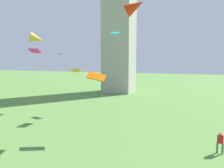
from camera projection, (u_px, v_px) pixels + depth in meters
The scene contains 8 objects.
person_3 at pixel (220, 141), 18.84m from camera, with size 0.55×0.32×1.80m.
kite_flying_0 at pixel (61, 54), 35.85m from camera, with size 1.00×1.31×0.27m.
kite_flying_1 at pixel (115, 33), 35.87m from camera, with size 1.87×1.63×0.53m.
kite_flying_2 at pixel (76, 71), 29.91m from camera, with size 1.49×1.80×0.53m.
kite_flying_3 at pixel (135, 6), 24.87m from camera, with size 2.64×1.78×2.20m.
kite_flying_4 at pixel (37, 39), 30.96m from camera, with size 2.41×2.05×1.74m.
kite_flying_5 at pixel (96, 76), 22.78m from camera, with size 1.88×1.61×0.99m.
kite_flying_6 at pixel (35, 51), 25.12m from camera, with size 1.55×1.79×0.47m.
Camera 1 is at (7.74, -2.58, 7.66)m, focal length 37.44 mm.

